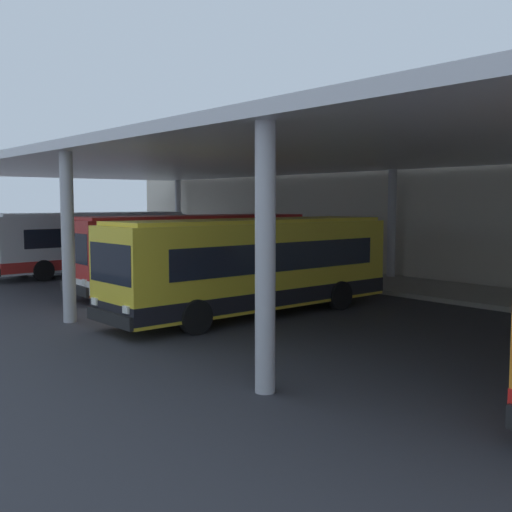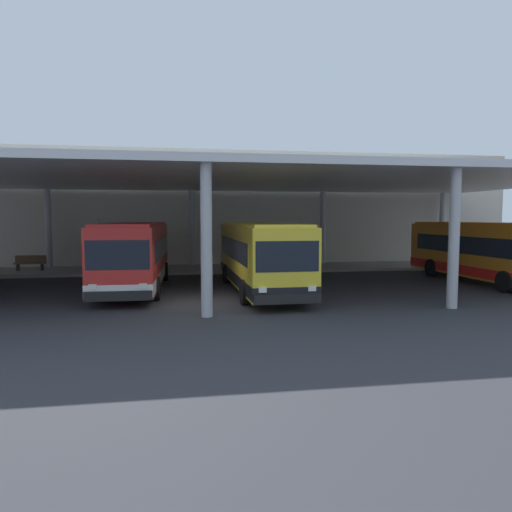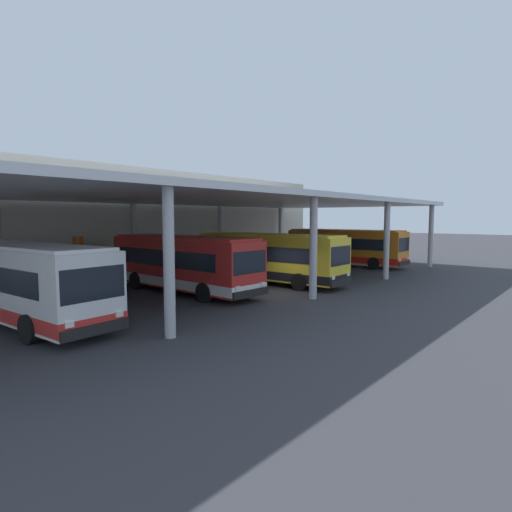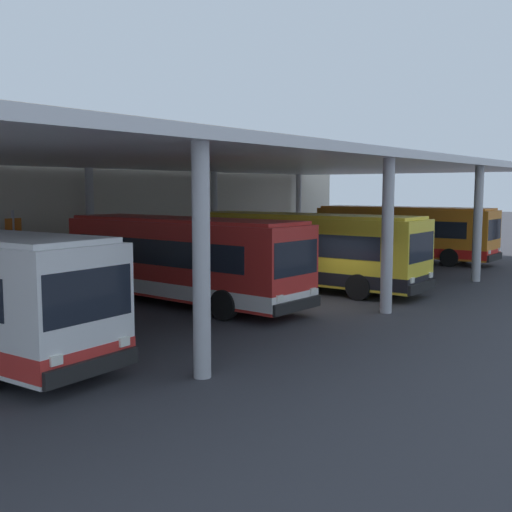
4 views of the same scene
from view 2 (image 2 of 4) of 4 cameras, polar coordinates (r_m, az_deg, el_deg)
ground_plane at (r=18.74m, az=-6.50°, el=-5.80°), size 200.00×200.00×0.00m
platform_kerb at (r=30.35m, az=-7.69°, el=-1.60°), size 42.00×4.50×0.18m
station_building_facade at (r=33.43m, az=-7.94°, el=5.82°), size 48.00×1.60×8.16m
canopy_shelter at (r=24.00m, az=-7.33°, el=9.17°), size 40.00×17.00×5.55m
bus_second_bay at (r=22.85m, az=-14.64°, el=0.16°), size 2.94×10.60×3.17m
bus_middle_bay at (r=21.46m, az=0.46°, el=0.03°), size 2.84×10.57×3.17m
bus_far_bay at (r=27.22m, az=26.11°, el=0.54°), size 2.84×10.57×3.17m
bench_waiting at (r=31.65m, az=-25.97°, el=-0.74°), size 1.80×0.45×0.92m
banner_sign at (r=29.76m, az=-18.69°, el=1.72°), size 0.70×0.12×3.20m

